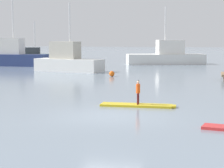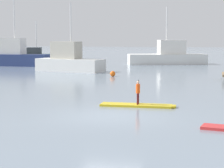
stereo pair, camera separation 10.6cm
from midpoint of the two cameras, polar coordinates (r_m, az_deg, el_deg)
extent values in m
plane|color=gray|center=(16.95, -0.21, -4.25)|extent=(240.00, 240.00, 0.00)
cube|color=gold|center=(19.12, 3.45, -2.90)|extent=(3.27, 0.90, 0.10)
cube|color=gold|center=(18.96, 8.45, -3.04)|extent=(0.26, 0.55, 0.09)
cylinder|color=#4C1419|center=(19.17, 3.74, -1.96)|extent=(0.08, 0.08, 0.51)
cylinder|color=#4C1419|center=(18.95, 3.65, -2.05)|extent=(0.08, 0.08, 0.51)
cylinder|color=#E54C14|center=(19.00, 3.70, -0.63)|extent=(0.19, 0.19, 0.42)
sphere|color=beige|center=(18.97, 3.71, 0.24)|extent=(0.12, 0.12, 0.12)
cylinder|color=black|center=(19.18, 3.77, -1.07)|extent=(0.03, 0.03, 1.10)
cube|color=black|center=(19.24, 3.76, -2.42)|extent=(0.04, 0.14, 0.18)
cube|color=navy|center=(47.75, -13.54, 3.20)|extent=(8.80, 2.23, 1.28)
cube|color=white|center=(47.74, -13.70, 5.02)|extent=(3.34, 1.61, 1.76)
cylinder|color=silver|center=(47.48, -13.09, 8.94)|extent=(0.12, 0.12, 4.70)
cube|color=silver|center=(49.45, 7.51, 3.37)|extent=(9.38, 5.40, 1.18)
cube|color=white|center=(49.50, 8.13, 4.99)|extent=(3.53, 3.07, 1.64)
cylinder|color=silver|center=(49.40, 7.50, 8.16)|extent=(0.12, 0.12, 3.82)
cube|color=silver|center=(38.98, -5.65, 2.58)|extent=(6.79, 3.54, 1.15)
cube|color=#B2AD9E|center=(39.13, -6.16, 4.60)|extent=(2.92, 1.98, 1.60)
cylinder|color=silver|center=(38.85, -5.55, 8.38)|extent=(0.12, 0.12, 3.54)
cube|color=#2D5638|center=(58.62, -11.16, 3.59)|extent=(7.24, 3.88, 0.84)
cube|color=#33383D|center=(58.50, -10.59, 4.46)|extent=(2.45, 1.86, 0.91)
cylinder|color=silver|center=(58.41, -10.21, 6.65)|extent=(0.12, 0.12, 3.54)
sphere|color=orange|center=(33.66, 0.19, 1.41)|extent=(0.44, 0.44, 0.44)
camera|label=1|loc=(0.05, -89.85, 0.02)|focal=67.36mm
camera|label=2|loc=(0.05, 90.15, -0.02)|focal=67.36mm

